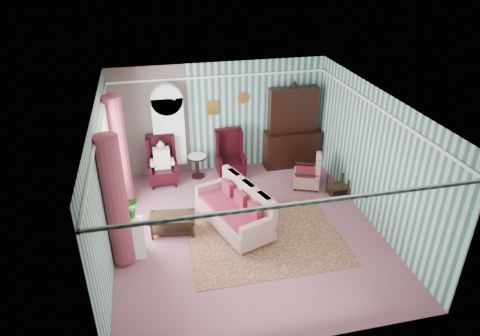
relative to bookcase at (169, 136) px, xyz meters
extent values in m
plane|color=#7F4952|center=(1.35, -2.84, -1.12)|extent=(6.00, 6.00, 0.00)
cube|color=#335E56|center=(1.35, 0.16, 0.33)|extent=(5.50, 0.02, 2.90)
cube|color=#335E56|center=(1.35, -5.84, 0.33)|extent=(5.50, 0.02, 2.90)
cube|color=#335E56|center=(-1.40, -2.84, 0.33)|extent=(0.02, 6.00, 2.90)
cube|color=#335E56|center=(4.10, -2.84, 0.33)|extent=(0.02, 6.00, 2.90)
cube|color=silver|center=(1.35, -2.84, 1.78)|extent=(5.50, 6.00, 0.02)
cube|color=#924A58|center=(-0.45, 0.15, 0.33)|extent=(1.90, 0.01, 2.90)
cube|color=white|center=(1.35, -2.84, 1.43)|extent=(5.50, 6.00, 0.05)
cube|color=white|center=(-1.37, -2.24, 0.43)|extent=(0.04, 1.50, 1.90)
cylinder|color=maroon|center=(-1.20, -3.29, 0.23)|extent=(0.44, 0.44, 2.60)
cylinder|color=maroon|center=(-1.20, -1.19, 0.23)|extent=(0.44, 0.44, 2.60)
cube|color=#BD8A32|center=(1.15, 0.13, 0.63)|extent=(0.30, 0.03, 0.38)
cube|color=white|center=(0.00, 0.00, 0.00)|extent=(0.80, 0.28, 2.24)
cube|color=black|center=(3.25, -0.12, 0.06)|extent=(1.50, 0.56, 2.36)
cube|color=black|center=(-0.25, -0.39, -0.50)|extent=(0.76, 0.80, 1.25)
cube|color=black|center=(1.50, -0.39, -0.50)|extent=(0.76, 0.80, 1.25)
cylinder|color=black|center=(0.65, -0.24, -0.82)|extent=(0.50, 0.50, 0.60)
cube|color=black|center=(3.82, -1.94, -0.85)|extent=(0.45, 0.38, 0.54)
cube|color=white|center=(-1.05, -3.14, -0.72)|extent=(0.55, 0.35, 0.80)
cube|color=#481B18|center=(1.65, -3.14, -1.11)|extent=(3.20, 2.60, 0.01)
cube|color=#B3AD8B|center=(1.11, -2.64, -0.62)|extent=(1.68, 2.23, 1.00)
cube|color=#C5B398|center=(3.25, -1.34, -0.64)|extent=(1.00, 0.95, 0.96)
cube|color=black|center=(-0.19, -2.57, -0.91)|extent=(1.01, 0.65, 0.43)
imported|color=#1B4B17|center=(-1.05, -3.20, -0.12)|extent=(0.43, 0.40, 0.40)
imported|color=#1C4E18|center=(-0.95, -3.00, -0.09)|extent=(0.31, 0.28, 0.47)
imported|color=#1B571B|center=(-1.09, -3.12, -0.10)|extent=(0.32, 0.32, 0.44)
camera|label=1|loc=(-0.43, -10.12, 4.38)|focal=32.00mm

